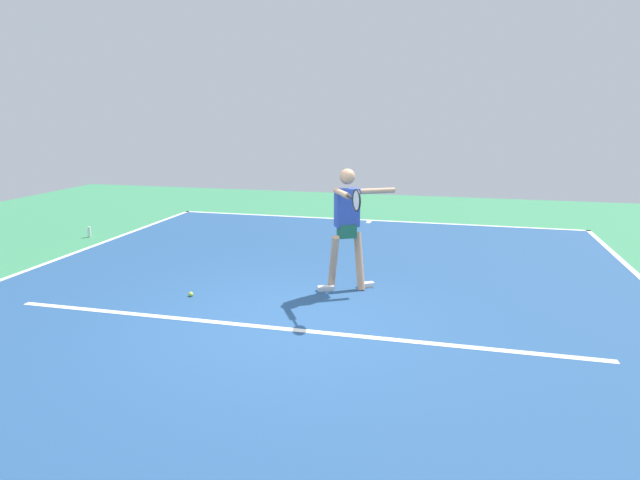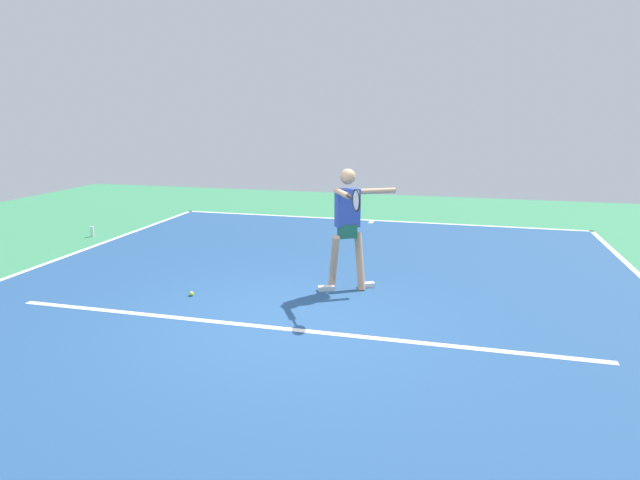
{
  "view_description": "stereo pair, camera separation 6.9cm",
  "coord_description": "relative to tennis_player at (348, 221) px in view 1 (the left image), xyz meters",
  "views": [
    {
      "loc": [
        -1.91,
        6.07,
        2.56
      ],
      "look_at": [
        -0.22,
        -0.71,
        0.9
      ],
      "focal_mm": 30.16,
      "sensor_mm": 36.0,
      "label": 1
    },
    {
      "loc": [
        -1.97,
        6.05,
        2.56
      ],
      "look_at": [
        -0.22,
        -0.71,
        0.9
      ],
      "focal_mm": 30.16,
      "sensor_mm": 36.0,
      "label": 2
    }
  ],
  "objects": [
    {
      "name": "ground_plane",
      "position": [
        0.47,
        1.4,
        -1.04
      ],
      "size": [
        22.02,
        22.02,
        0.0
      ],
      "primitive_type": "plane",
      "color": "#388456"
    },
    {
      "name": "court_surface",
      "position": [
        0.47,
        1.4,
        -1.04
      ],
      "size": [
        9.9,
        13.5,
        0.0
      ],
      "primitive_type": "cube",
      "color": "navy",
      "rests_on": "ground_plane"
    },
    {
      "name": "court_line_baseline_near",
      "position": [
        0.47,
        -5.3,
        -1.04
      ],
      "size": [
        9.9,
        0.1,
        0.01
      ],
      "primitive_type": "cube",
      "color": "white",
      "rests_on": "ground_plane"
    },
    {
      "name": "court_line_service",
      "position": [
        0.47,
        1.66,
        -1.04
      ],
      "size": [
        7.42,
        0.1,
        0.01
      ],
      "primitive_type": "cube",
      "color": "white",
      "rests_on": "ground_plane"
    },
    {
      "name": "court_line_centre_mark",
      "position": [
        0.47,
        -5.1,
        -1.04
      ],
      "size": [
        0.1,
        0.3,
        0.01
      ],
      "primitive_type": "cube",
      "color": "white",
      "rests_on": "ground_plane"
    },
    {
      "name": "tennis_player",
      "position": [
        0.0,
        0.0,
        0.0
      ],
      "size": [
        1.06,
        1.4,
        1.8
      ],
      "rotation": [
        0.0,
        0.0,
        0.51
      ],
      "color": "tan",
      "rests_on": "ground_plane"
    },
    {
      "name": "tennis_ball_by_sideline",
      "position": [
        2.11,
        0.84,
        -1.01
      ],
      "size": [
        0.07,
        0.07,
        0.07
      ],
      "primitive_type": "sphere",
      "color": "#C6E53D",
      "rests_on": "ground_plane"
    },
    {
      "name": "water_bottle",
      "position": [
        5.95,
        -2.08,
        -0.93
      ],
      "size": [
        0.07,
        0.07,
        0.22
      ],
      "primitive_type": "cylinder",
      "color": "white",
      "rests_on": "ground_plane"
    }
  ]
}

